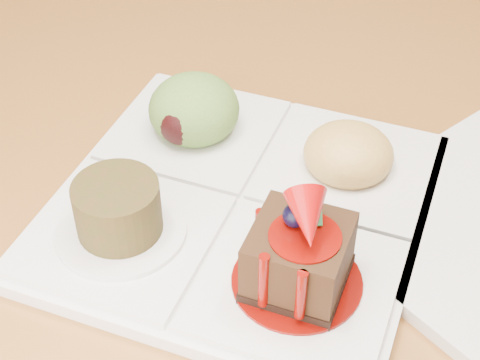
% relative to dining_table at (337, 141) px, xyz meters
% --- Properties ---
extents(dining_table, '(1.00, 1.80, 0.75)m').
position_rel_dining_table_xyz_m(dining_table, '(0.00, 0.00, 0.00)').
color(dining_table, brown).
rests_on(dining_table, ground).
extents(sampler_plate, '(0.31, 0.31, 0.11)m').
position_rel_dining_table_xyz_m(sampler_plate, '(-0.01, -0.20, 0.09)').
color(sampler_plate, silver).
rests_on(sampler_plate, dining_table).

